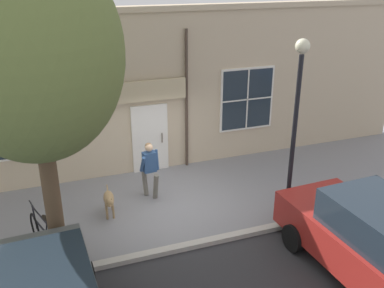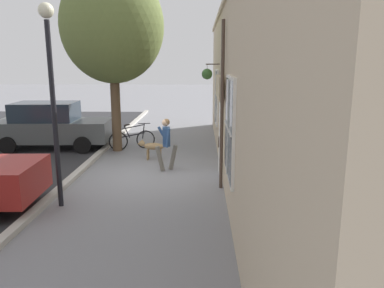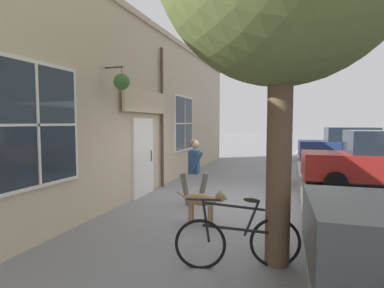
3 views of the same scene
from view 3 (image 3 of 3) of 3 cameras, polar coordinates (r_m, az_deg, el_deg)
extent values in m
plane|color=gray|center=(7.68, 5.50, -10.90)|extent=(90.00, 90.00, 0.00)
cube|color=#B2ADA3|center=(7.48, 20.88, -11.08)|extent=(0.20, 28.00, 0.12)
cube|color=#C6B293|center=(8.28, -10.53, 6.54)|extent=(0.30, 18.00, 4.69)
cube|color=#C6B293|center=(8.73, -10.76, 22.67)|extent=(0.42, 18.00, 0.16)
cube|color=white|center=(8.25, -9.36, -2.46)|extent=(0.10, 1.10, 2.10)
cube|color=#232D38|center=(8.24, -9.17, -2.81)|extent=(0.03, 0.90, 1.90)
cylinder|color=#47382D|center=(8.52, -7.72, -2.23)|extent=(0.03, 0.03, 0.30)
cube|color=beige|center=(8.17, -8.86, 8.03)|extent=(0.08, 2.20, 0.60)
cylinder|color=#47382D|center=(9.20, -5.72, 4.88)|extent=(0.09, 0.09, 4.22)
cylinder|color=#47382D|center=(6.77, -14.63, 13.94)|extent=(0.44, 0.04, 0.04)
cylinder|color=#47382D|center=(6.65, -13.27, 12.58)|extent=(0.01, 0.01, 0.34)
cone|color=#2D2823|center=(6.62, -13.24, 10.69)|extent=(0.32, 0.32, 0.18)
sphere|color=#3D6B33|center=(6.63, -13.25, 11.47)|extent=(0.34, 0.34, 0.34)
cube|color=white|center=(5.34, -27.65, 3.25)|extent=(0.08, 1.82, 2.02)
cube|color=#232D38|center=(5.32, -27.42, 3.25)|extent=(0.03, 1.70, 1.90)
cube|color=white|center=(5.31, -27.27, 3.26)|extent=(0.04, 0.04, 1.90)
cube|color=white|center=(5.31, -27.27, 3.26)|extent=(0.04, 1.70, 0.04)
cube|color=white|center=(11.11, -1.63, 3.93)|extent=(0.08, 1.82, 2.02)
cube|color=#232D38|center=(11.10, -1.49, 3.93)|extent=(0.03, 1.70, 1.90)
cube|color=white|center=(11.09, -1.39, 3.93)|extent=(0.04, 0.04, 1.90)
cube|color=white|center=(11.09, -1.39, 3.93)|extent=(0.04, 1.70, 0.04)
cylinder|color=#6B665B|center=(7.36, 2.07, -8.48)|extent=(0.30, 0.16, 0.77)
cylinder|color=#6B665B|center=(7.29, -1.27, -8.61)|extent=(0.30, 0.16, 0.77)
cube|color=#2D4C7A|center=(7.20, 0.41, -3.42)|extent=(0.26, 0.36, 0.56)
sphere|color=tan|center=(7.16, 0.57, -0.08)|extent=(0.21, 0.21, 0.21)
sphere|color=brown|center=(7.16, 0.33, 0.09)|extent=(0.20, 0.20, 0.20)
cylinder|color=#2D4C7A|center=(7.44, 0.47, -3.19)|extent=(0.17, 0.10, 0.57)
cylinder|color=#2D4C7A|center=(6.96, 0.83, -3.53)|extent=(0.34, 0.12, 0.52)
ellipsoid|color=#997A51|center=(6.02, 1.67, -10.51)|extent=(0.71, 0.32, 0.23)
cylinder|color=#997A51|center=(6.09, 3.80, -13.13)|extent=(0.06, 0.06, 0.36)
cylinder|color=#997A51|center=(5.95, 3.27, -13.54)|extent=(0.06, 0.06, 0.36)
cylinder|color=#997A51|center=(6.24, 0.14, -12.69)|extent=(0.06, 0.06, 0.36)
cylinder|color=#997A51|center=(6.11, -0.47, -13.08)|extent=(0.06, 0.06, 0.36)
sphere|color=#997A51|center=(5.86, 5.40, -10.02)|extent=(0.19, 0.19, 0.19)
cone|color=#997A51|center=(5.83, 6.44, -10.30)|extent=(0.11, 0.10, 0.09)
cone|color=#997A51|center=(5.88, 5.47, -9.05)|extent=(0.06, 0.06, 0.07)
cone|color=#997A51|center=(5.79, 5.15, -9.26)|extent=(0.06, 0.06, 0.07)
cylinder|color=#997A51|center=(6.18, -2.04, -9.65)|extent=(0.21, 0.06, 0.14)
cylinder|color=brown|center=(4.28, 16.25, -1.29)|extent=(0.34, 0.34, 3.19)
sphere|color=olive|center=(5.17, 16.21, 24.73)|extent=(1.66, 1.66, 1.66)
torus|color=black|center=(4.30, 1.59, -18.57)|extent=(0.69, 0.21, 0.70)
torus|color=black|center=(4.50, 15.57, -17.65)|extent=(0.69, 0.21, 0.70)
cylinder|color=black|center=(4.30, 8.79, -15.76)|extent=(0.93, 0.41, 0.17)
cylinder|color=black|center=(4.29, 11.26, -13.84)|extent=(0.22, 0.12, 0.48)
cylinder|color=black|center=(4.19, 8.15, -11.68)|extent=(0.78, 0.34, 0.15)
cylinder|color=black|center=(4.19, 2.69, -14.49)|extent=(0.12, 0.08, 0.58)
cylinder|color=black|center=(4.10, 2.19, -10.53)|extent=(0.45, 0.14, 0.03)
ellipsoid|color=black|center=(4.22, 11.31, -10.48)|extent=(0.27, 0.18, 0.09)
cylinder|color=black|center=(5.11, 29.71, -15.58)|extent=(0.63, 0.21, 0.62)
cube|color=maroon|center=(10.43, 32.21, -3.66)|extent=(4.37, 1.94, 0.76)
cylinder|color=black|center=(9.34, 25.68, -6.63)|extent=(0.63, 0.21, 0.62)
cylinder|color=black|center=(11.06, 24.20, -4.96)|extent=(0.63, 0.21, 0.62)
cube|color=navy|center=(16.43, 27.20, -0.86)|extent=(4.37, 1.94, 0.76)
cube|color=#1E2833|center=(16.43, 28.01, 1.63)|extent=(2.30, 1.64, 0.68)
cylinder|color=black|center=(15.40, 22.89, -2.45)|extent=(0.63, 0.21, 0.62)
cylinder|color=black|center=(17.14, 22.22, -1.80)|extent=(0.63, 0.21, 0.62)
cylinder|color=black|center=(15.93, 32.46, -2.57)|extent=(0.63, 0.21, 0.62)
cylinder|color=black|center=(17.62, 30.88, -1.92)|extent=(0.63, 0.21, 0.62)
cylinder|color=black|center=(9.72, 18.29, 4.22)|extent=(0.11, 0.11, 4.08)
sphere|color=beige|center=(9.99, 18.59, 17.06)|extent=(0.32, 0.32, 0.32)
camera|label=1|loc=(9.72, 81.42, 23.96)|focal=40.00mm
camera|label=2|loc=(18.07, 8.29, 8.00)|focal=35.00mm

